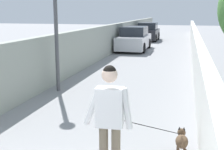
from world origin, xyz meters
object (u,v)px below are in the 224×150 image
car_far (148,32)px  dog (181,140)px  car_near (134,39)px  lamp_post (55,5)px  person_skateboarder (110,115)px

car_far → dog: bearing=-171.0°
car_near → lamp_post: bearing=176.8°
lamp_post → car_near: bearing=-3.2°
lamp_post → dog: bearing=-132.1°
dog → car_far: (21.18, 3.35, 0.44)m
dog → person_skateboarder: bearing=140.9°
person_skateboarder → car_far: size_ratio=0.45×
lamp_post → car_far: bearing=-2.0°
lamp_post → car_far: 17.73m
lamp_post → dog: size_ratio=2.57×
lamp_post → person_skateboarder: bearing=-148.4°
lamp_post → person_skateboarder: 5.86m
lamp_post → car_far: (17.60, -0.60, -1.99)m
car_near → car_far: size_ratio=1.15×
person_skateboarder → car_near: (15.49, 2.35, -0.37)m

